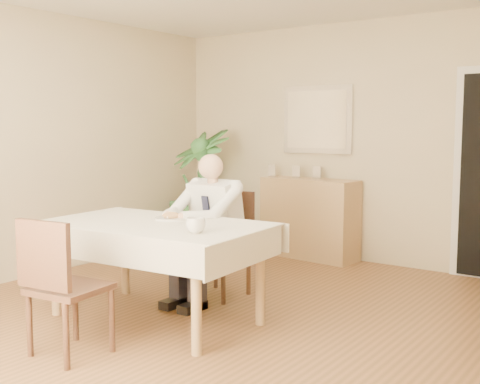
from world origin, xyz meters
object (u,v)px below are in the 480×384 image
Objects in this scene: chair_far at (225,237)px; chair_near at (59,280)px; sideboard at (309,218)px; seated_man at (204,221)px; potted_palm at (201,190)px; dining_table at (154,234)px; coffee_mug at (196,225)px.

chair_near is (0.05, -1.80, -0.00)m from chair_far.
sideboard is (-0.17, 3.53, -0.06)m from chair_near.
chair_near is 1.52m from seated_man.
chair_far is 0.63× the size of potted_palm.
potted_palm reaches higher than dining_table.
coffee_mug is (0.49, 0.77, 0.30)m from chair_near.
seated_man reaches higher than chair_near.
coffee_mug is at bearing 50.53° from chair_near.
chair_near reaches higher than dining_table.
coffee_mug is 3.01m from potted_palm.
chair_far is at bearing -80.76° from sideboard.
potted_palm reaches higher than seated_man.
chair_far is 0.34m from seated_man.
chair_far is 0.73× the size of seated_man.
chair_near is 0.63× the size of potted_palm.
coffee_mug is 0.12× the size of sideboard.
chair_near is at bearing -88.16° from seated_man.
chair_near is at bearing -91.24° from dining_table.
sideboard is at bearing 93.55° from seated_man.
potted_palm reaches higher than coffee_mug.
chair_far is at bearing 84.55° from chair_near.
seated_man is at bearing -81.35° from sideboard.
dining_table is 0.93m from chair_near.
dining_table is at bearing 164.21° from coffee_mug.
chair_far is 1.80m from chair_near.
chair_far reaches higher than dining_table.
chair_near is at bearing -94.81° from chair_far.
potted_palm is at bearing 130.06° from seated_man.
sideboard is 1.32m from potted_palm.
seated_man is 1.12× the size of sideboard.
dining_table is 1.44× the size of seated_man.
coffee_mug is at bearing -54.27° from seated_man.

